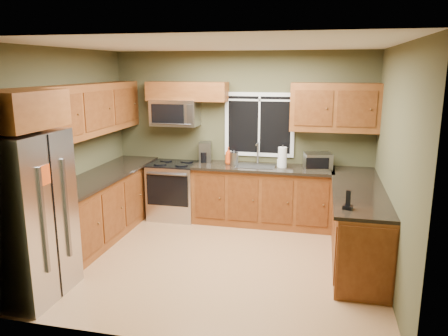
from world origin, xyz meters
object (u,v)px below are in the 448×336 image
at_px(coffee_maker, 205,153).
at_px(paper_towel_roll, 282,157).
at_px(soap_bottle_b, 280,161).
at_px(cordless_phone, 348,203).
at_px(microwave, 175,113).
at_px(refrigerator, 25,217).
at_px(soap_bottle_a, 228,156).
at_px(range, 174,190).
at_px(kettle, 234,158).
at_px(toaster_oven, 318,161).
at_px(soap_bottle_c, 231,156).

xyz_separation_m(coffee_maker, paper_towel_roll, (1.27, -0.14, 0.01)).
bearing_deg(soap_bottle_b, cordless_phone, -64.57).
bearing_deg(microwave, refrigerator, -103.34).
xyz_separation_m(soap_bottle_a, cordless_phone, (1.75, -1.93, -0.07)).
distance_m(refrigerator, microwave, 3.10).
bearing_deg(range, refrigerator, -103.97).
bearing_deg(soap_bottle_a, coffee_maker, 165.87).
distance_m(range, kettle, 1.16).
height_order(refrigerator, microwave, microwave).
distance_m(toaster_oven, soap_bottle_b, 0.57).
distance_m(refrigerator, range, 2.89).
relative_size(toaster_oven, soap_bottle_b, 2.63).
xyz_separation_m(coffee_maker, soap_bottle_b, (1.24, -0.09, -0.06)).
bearing_deg(coffee_maker, soap_bottle_b, -4.24).
relative_size(coffee_maker, soap_bottle_c, 1.73).
bearing_deg(range, soap_bottle_b, 2.54).
xyz_separation_m(refrigerator, paper_towel_roll, (2.45, 2.79, 0.20)).
distance_m(refrigerator, kettle, 3.27).
distance_m(soap_bottle_a, cordless_phone, 2.61).
relative_size(coffee_maker, soap_bottle_b, 1.83).
relative_size(microwave, toaster_oven, 1.67).
bearing_deg(soap_bottle_b, range, -177.46).
height_order(refrigerator, soap_bottle_a, refrigerator).
xyz_separation_m(range, soap_bottle_b, (1.73, 0.08, 0.56)).
xyz_separation_m(soap_bottle_a, soap_bottle_c, (0.00, 0.17, -0.04)).
xyz_separation_m(microwave, toaster_oven, (2.29, -0.14, -0.67)).
bearing_deg(paper_towel_roll, soap_bottle_a, 177.33).
relative_size(microwave, soap_bottle_a, 2.79).
height_order(range, toaster_oven, toaster_oven).
bearing_deg(microwave, soap_bottle_c, 5.97).
relative_size(refrigerator, toaster_oven, 3.96).
distance_m(kettle, soap_bottle_b, 0.73).
bearing_deg(refrigerator, kettle, 58.89).
height_order(microwave, soap_bottle_c, microwave).
bearing_deg(microwave, range, -89.98).
xyz_separation_m(toaster_oven, soap_bottle_b, (-0.57, 0.08, -0.04)).
bearing_deg(kettle, soap_bottle_a, 160.64).
bearing_deg(paper_towel_roll, range, -179.22).
xyz_separation_m(range, soap_bottle_c, (0.90, 0.23, 0.56)).
bearing_deg(toaster_oven, kettle, 178.55).
relative_size(range, microwave, 1.23).
distance_m(soap_bottle_a, soap_bottle_b, 0.83).
xyz_separation_m(range, coffee_maker, (0.48, 0.17, 0.62)).
bearing_deg(soap_bottle_c, soap_bottle_a, -90.62).
bearing_deg(coffee_maker, kettle, -15.17).
bearing_deg(microwave, paper_towel_roll, -3.65).
height_order(paper_towel_roll, soap_bottle_b, paper_towel_roll).
bearing_deg(soap_bottle_c, refrigerator, -117.94).
distance_m(range, soap_bottle_a, 1.09).
distance_m(refrigerator, coffee_maker, 3.17).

